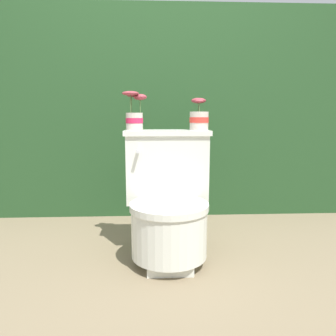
% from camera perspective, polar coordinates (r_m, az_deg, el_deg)
% --- Properties ---
extents(ground_plane, '(12.00, 12.00, 0.00)m').
position_cam_1_polar(ground_plane, '(1.88, -2.01, -17.06)').
color(ground_plane, '#75664C').
extents(hedge_backdrop, '(3.32, 0.69, 1.69)m').
position_cam_1_polar(hedge_backdrop, '(2.99, -2.45, 9.41)').
color(hedge_backdrop, '#234723').
rests_on(hedge_backdrop, ground).
extents(toilet, '(0.51, 0.58, 0.74)m').
position_cam_1_polar(toilet, '(1.91, 0.02, -5.80)').
color(toilet, silver).
rests_on(toilet, ground).
extents(potted_plant_left, '(0.15, 0.10, 0.23)m').
position_cam_1_polar(potted_plant_left, '(2.00, -5.87, 9.08)').
color(potted_plant_left, beige).
rests_on(potted_plant_left, toilet).
extents(potted_plant_midleft, '(0.12, 0.12, 0.19)m').
position_cam_1_polar(potted_plant_midleft, '(2.02, 5.42, 8.65)').
color(potted_plant_midleft, beige).
rests_on(potted_plant_midleft, toilet).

